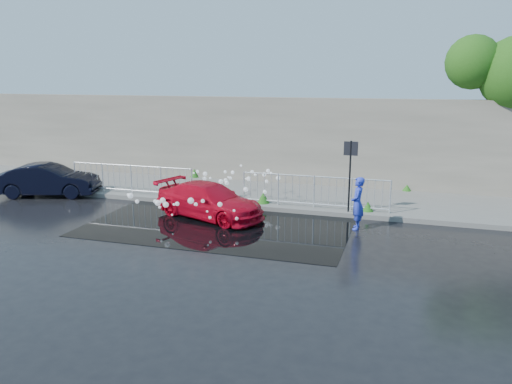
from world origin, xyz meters
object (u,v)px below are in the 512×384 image
sign_post (350,165)px  person (357,203)px  dark_car (48,180)px  red_car (209,201)px

sign_post → person: size_ratio=1.57×
sign_post → dark_car: bearing=-177.5°
red_car → dark_car: bearing=101.2°
red_car → sign_post: bearing=-52.5°
sign_post → dark_car: 11.42m
sign_post → dark_car: size_ratio=0.67×
sign_post → person: bearing=-72.5°
sign_post → person: 1.65m
person → red_car: bearing=-91.2°
red_car → person: 4.73m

